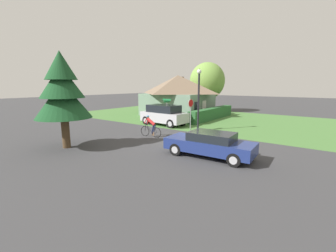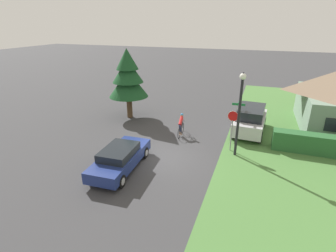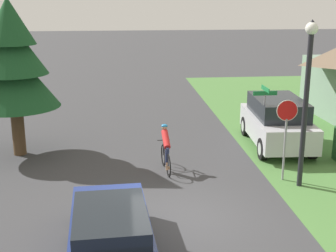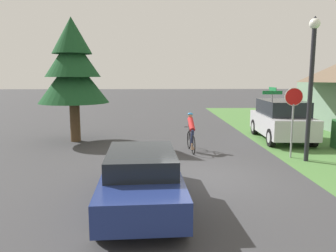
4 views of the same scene
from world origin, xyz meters
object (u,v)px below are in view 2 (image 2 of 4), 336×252
object	(u,v)px
sedan_left_lane	(120,158)
street_name_sign	(238,112)
cyclist	(181,126)
parked_suv_right	(250,120)
stop_sign	(232,123)
conifer_tall_near	(128,77)
street_lamp	(240,106)

from	to	relation	value
sedan_left_lane	street_name_sign	world-z (taller)	street_name_sign
cyclist	parked_suv_right	distance (m)	5.17
stop_sign	sedan_left_lane	bearing A→B (deg)	43.75
street_name_sign	conifer_tall_near	size ratio (longest dim) A/B	0.45
street_lamp	street_name_sign	distance (m)	3.36
sedan_left_lane	street_name_sign	distance (m)	8.94
parked_suv_right	cyclist	bearing A→B (deg)	119.51
stop_sign	parked_suv_right	bearing A→B (deg)	-100.03
stop_sign	street_lamp	distance (m)	1.48
parked_suv_right	conifer_tall_near	xyz separation A→B (m)	(-9.95, -0.00, 2.52)
conifer_tall_near	street_name_sign	bearing A→B (deg)	-6.17
cyclist	parked_suv_right	world-z (taller)	parked_suv_right
parked_suv_right	stop_sign	size ratio (longest dim) A/B	1.75
street_lamp	street_name_sign	world-z (taller)	street_lamp
parked_suv_right	stop_sign	world-z (taller)	stop_sign
sedan_left_lane	parked_suv_right	xyz separation A→B (m)	(6.39, 7.93, 0.29)
stop_sign	street_name_sign	bearing A→B (deg)	-86.74
cyclist	street_lamp	bearing A→B (deg)	-117.19
street_name_sign	conifer_tall_near	bearing A→B (deg)	173.83
conifer_tall_near	street_lamp	bearing A→B (deg)	-23.21
sedan_left_lane	street_name_sign	bearing A→B (deg)	-41.48
parked_suv_right	street_lamp	distance (m)	4.63
cyclist	street_name_sign	size ratio (longest dim) A/B	0.71
cyclist	conifer_tall_near	world-z (taller)	conifer_tall_near
cyclist	conifer_tall_near	distance (m)	6.42
conifer_tall_near	parked_suv_right	bearing A→B (deg)	0.02
stop_sign	street_lamp	world-z (taller)	street_lamp
stop_sign	street_lamp	bearing A→B (deg)	129.72
cyclist	sedan_left_lane	bearing A→B (deg)	158.61
sedan_left_lane	stop_sign	world-z (taller)	stop_sign
street_name_sign	conifer_tall_near	world-z (taller)	conifer_tall_near
street_lamp	parked_suv_right	bearing A→B (deg)	82.02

